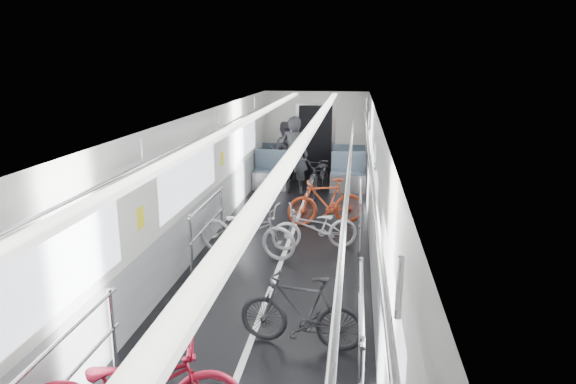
% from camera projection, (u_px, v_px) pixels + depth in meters
% --- Properties ---
extents(car_shell, '(3.02, 14.01, 2.41)m').
position_uv_depth(car_shell, '(294.00, 174.00, 9.90)').
color(car_shell, black).
rests_on(car_shell, ground).
extents(bike_left_far, '(1.84, 0.96, 0.92)m').
position_uv_depth(bike_left_far, '(247.00, 230.00, 8.71)').
color(bike_left_far, '#A6A5AA').
rests_on(bike_left_far, floor).
extents(bike_right_near, '(1.53, 0.61, 0.89)m').
position_uv_depth(bike_right_near, '(301.00, 311.00, 5.93)').
color(bike_right_near, black).
rests_on(bike_right_near, floor).
extents(bike_right_mid, '(1.63, 0.96, 0.81)m').
position_uv_depth(bike_right_mid, '(315.00, 227.00, 9.04)').
color(bike_right_mid, silver).
rests_on(bike_right_mid, floor).
extents(bike_right_far, '(1.65, 0.90, 0.95)m').
position_uv_depth(bike_right_far, '(326.00, 202.00, 10.38)').
color(bike_right_far, '#B93816').
rests_on(bike_right_far, floor).
extents(bike_aisle, '(1.00, 1.97, 0.99)m').
position_uv_depth(bike_aisle, '(320.00, 175.00, 12.68)').
color(bike_aisle, black).
rests_on(bike_aisle, floor).
extents(person_standing, '(0.75, 0.53, 1.95)m').
position_uv_depth(person_standing, '(294.00, 155.00, 12.74)').
color(person_standing, black).
rests_on(person_standing, floor).
extents(person_seated, '(0.83, 0.67, 1.64)m').
position_uv_depth(person_seated, '(284.00, 151.00, 14.11)').
color(person_seated, '#302D35').
rests_on(person_seated, floor).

